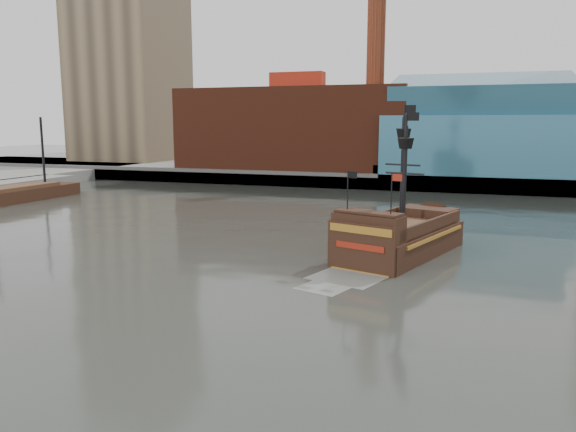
% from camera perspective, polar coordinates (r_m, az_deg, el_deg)
% --- Properties ---
extents(ground, '(400.00, 400.00, 0.00)m').
position_cam_1_polar(ground, '(32.32, -1.24, -10.16)').
color(ground, '#252823').
rests_on(ground, ground).
extents(promenade_far, '(220.00, 60.00, 2.00)m').
position_cam_1_polar(promenade_far, '(121.45, 13.86, 4.53)').
color(promenade_far, slate).
rests_on(promenade_far, ground).
extents(seawall, '(220.00, 1.00, 2.60)m').
position_cam_1_polar(seawall, '(92.19, 12.22, 3.29)').
color(seawall, '#4C4C49').
rests_on(seawall, ground).
extents(skyline, '(149.00, 45.00, 62.00)m').
position_cam_1_polar(skyline, '(114.10, 16.70, 15.97)').
color(skyline, '#7C694A').
rests_on(skyline, promenade_far).
extents(pirate_ship, '(10.31, 18.40, 13.21)m').
position_cam_1_polar(pirate_ship, '(47.35, 11.29, -2.50)').
color(pirate_ship, black).
rests_on(pirate_ship, ground).
extents(docked_vessel, '(4.87, 19.56, 13.23)m').
position_cam_1_polar(docked_vessel, '(86.94, -25.60, 1.91)').
color(docked_vessel, black).
rests_on(docked_vessel, ground).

